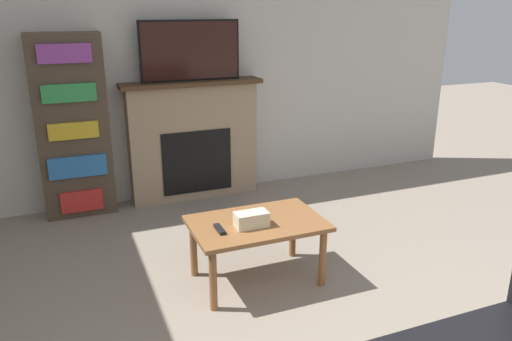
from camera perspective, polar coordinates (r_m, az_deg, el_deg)
The scene contains 7 objects.
wall_back at distance 4.99m, azimuth -6.74°, elevation 12.52°, with size 6.04×0.06×2.70m.
fireplace at distance 4.96m, azimuth -7.16°, elevation 3.51°, with size 1.36×0.28×1.17m.
tv at distance 4.80m, azimuth -7.51°, elevation 13.41°, with size 0.95×0.03×0.56m.
coffee_table at distance 3.43m, azimuth 0.10°, elevation -6.78°, with size 0.90×0.58×0.45m.
tissue_box at distance 3.32m, azimuth -0.52°, elevation -5.60°, with size 0.22×0.12×0.10m.
remote_control at distance 3.28m, azimuth -4.18°, elevation -6.70°, with size 0.04×0.15×0.02m.
bookshelf at distance 4.73m, azimuth -20.21°, elevation 4.64°, with size 0.61×0.29×1.63m.
Camera 1 is at (-1.32, -0.49, 1.85)m, focal length 35.00 mm.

